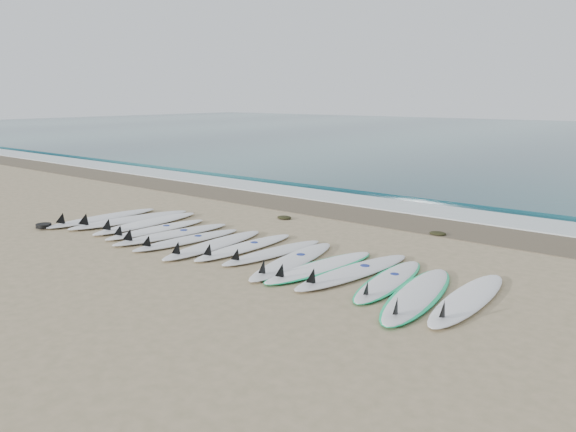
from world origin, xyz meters
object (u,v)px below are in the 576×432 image
Objects in this scene: surfboard_0 at (101,218)px; surfboard_7 at (243,247)px; surfboard_14 at (467,299)px; leash_coil at (44,226)px.

surfboard_0 is 1.12× the size of surfboard_7.
surfboard_14 is (8.44, 0.18, -0.00)m from surfboard_0.
leash_coil is at bearing -102.58° from surfboard_0.
surfboard_0 is 5.95× the size of leash_coil.
surfboard_0 reaches higher than leash_coil.
surfboard_7 is 4.23m from surfboard_14.
leash_coil is (-4.51, -1.40, -0.01)m from surfboard_7.
surfboard_7 is 0.95× the size of surfboard_14.
surfboard_0 is 1.22m from leash_coil.
surfboard_7 is at bearing 177.01° from surfboard_14.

